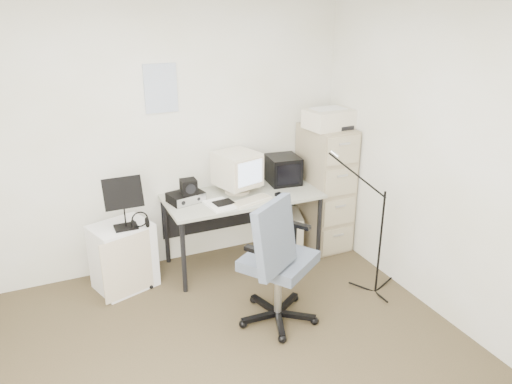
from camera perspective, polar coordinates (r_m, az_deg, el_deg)
name	(u,v)px	position (r m, az deg, el deg)	size (l,w,h in m)	color
floor	(240,368)	(3.85, -1.79, -19.50)	(3.60, 3.60, 0.01)	#3E3722
ceiling	(235,0)	(2.92, -2.39, 21.04)	(3.60, 3.60, 0.01)	white
wall_back	(166,141)	(4.81, -10.23, 5.72)	(3.60, 0.02, 2.50)	white
wall_right	(453,173)	(4.16, 21.60, 2.08)	(0.02, 3.60, 2.50)	white
wall_calendar	(161,88)	(4.68, -10.84, 11.56)	(0.30, 0.02, 0.44)	white
filing_cabinet	(325,187)	(5.30, 7.84, 0.53)	(0.40, 0.60, 1.30)	gray
printer	(330,119)	(5.06, 8.48, 8.28)	(0.48, 0.33, 0.19)	beige
desk	(243,229)	(4.99, -1.52, -4.23)	(1.50, 0.70, 0.73)	#ABAD9D
crt_monitor	(237,173)	(4.85, -2.19, 2.24)	(0.36, 0.38, 0.40)	beige
crt_tv	(283,170)	(5.12, 3.13, 2.58)	(0.31, 0.33, 0.28)	black
desk_speaker	(256,179)	(5.02, -0.04, 1.48)	(0.09, 0.09, 0.16)	beige
keyboard	(251,201)	(4.66, -0.55, -1.03)	(0.41, 0.15, 0.02)	beige
mouse	(280,195)	(4.79, 2.79, -0.37)	(0.06, 0.10, 0.03)	black
radio_receiver	(186,197)	(4.71, -8.04, -0.57)	(0.31, 0.22, 0.09)	black
radio_speaker	(189,187)	(4.64, -7.71, 0.61)	(0.14, 0.13, 0.14)	black
papers	(219,205)	(4.59, -4.20, -1.46)	(0.22, 0.30, 0.02)	white
pc_tower	(292,230)	(5.37, 4.10, -4.34)	(0.18, 0.41, 0.39)	beige
office_chair	(279,258)	(4.01, 2.60, -7.60)	(0.66, 0.66, 1.15)	slate
side_cart	(123,256)	(4.75, -14.93, -7.10)	(0.50, 0.40, 0.62)	white
music_stand	(123,202)	(4.46, -14.91, -1.16)	(0.33, 0.18, 0.48)	black
headphones	(140,223)	(4.50, -13.10, -3.42)	(0.16, 0.16, 0.03)	black
mic_stand	(382,228)	(4.49, 14.17, -3.98)	(0.02, 0.02, 1.29)	black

